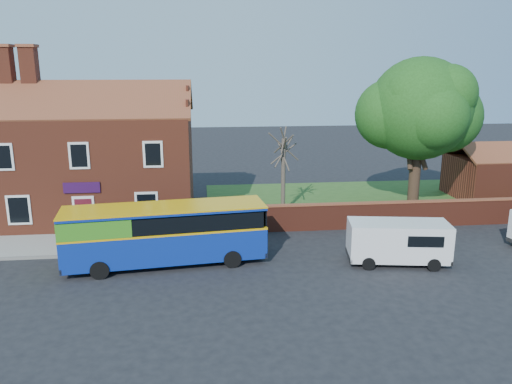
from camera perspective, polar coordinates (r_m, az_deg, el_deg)
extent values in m
plane|color=black|center=(22.46, -5.10, -10.48)|extent=(120.00, 120.00, 0.00)
cube|color=gray|center=(28.59, -19.59, -5.67)|extent=(18.00, 3.50, 0.12)
cube|color=slate|center=(26.99, -20.43, -6.88)|extent=(18.00, 0.15, 0.14)
cube|color=#426B28|center=(37.14, 14.93, -0.91)|extent=(26.00, 12.00, 0.04)
cube|color=brown|center=(33.21, -17.83, 2.87)|extent=(12.00, 8.00, 6.50)
cube|color=brown|center=(30.75, -19.16, 9.92)|extent=(12.30, 4.08, 2.16)
cube|color=brown|center=(34.66, -17.72, 10.42)|extent=(12.30, 4.08, 2.16)
cube|color=brown|center=(33.97, -26.78, 12.76)|extent=(0.90, 0.90, 2.20)
cube|color=brown|center=(33.52, -24.49, 12.99)|extent=(0.90, 0.90, 2.20)
cube|color=black|center=(29.10, -19.57, 3.93)|extent=(1.10, 0.06, 1.50)
cube|color=#4C0F19|center=(29.85, -19.03, -2.69)|extent=(0.95, 0.04, 2.10)
cube|color=silver|center=(29.86, -19.03, -2.59)|extent=(1.20, 0.06, 2.30)
cube|color=#2B0C37|center=(29.42, -19.30, 0.47)|extent=(2.00, 0.06, 0.60)
cube|color=maroon|center=(31.64, 18.84, -2.41)|extent=(22.00, 0.30, 1.50)
cube|color=brown|center=(31.44, 18.95, -1.01)|extent=(22.00, 0.38, 0.10)
cube|color=maroon|center=(40.91, 26.92, 1.51)|extent=(8.00, 5.00, 3.00)
cube|color=brown|center=(41.60, 26.31, 4.65)|extent=(8.20, 2.56, 1.24)
cube|color=navy|center=(24.55, -10.24, -5.74)|extent=(9.71, 3.43, 1.51)
cube|color=#DA9F0B|center=(24.30, -10.32, -4.07)|extent=(9.73, 3.46, 0.10)
cube|color=black|center=(24.17, -10.37, -3.04)|extent=(9.33, 3.41, 0.76)
cube|color=#3C8E1F|center=(24.28, -17.79, -3.42)|extent=(3.48, 2.76, 0.81)
cube|color=navy|center=(24.03, -10.42, -1.90)|extent=(9.71, 3.43, 0.14)
cube|color=#DA9F0B|center=(24.01, -10.43, -1.71)|extent=(9.75, 3.48, 0.06)
cylinder|color=black|center=(23.85, -17.44, -8.49)|extent=(0.88, 0.37, 0.85)
cylinder|color=black|center=(25.90, -17.07, -6.64)|extent=(0.88, 0.37, 0.85)
cylinder|color=black|center=(24.03, -2.73, -7.64)|extent=(0.88, 0.37, 0.85)
cylinder|color=black|center=(26.08, -3.58, -5.88)|extent=(0.88, 0.37, 0.85)
cube|color=white|center=(25.18, 15.93, -5.33)|extent=(4.98, 2.62, 1.80)
cube|color=black|center=(25.65, 20.63, -4.67)|extent=(0.33, 1.60, 0.71)
cube|color=black|center=(26.07, 20.84, -6.94)|extent=(0.40, 1.89, 0.23)
cylinder|color=black|center=(24.36, 12.74, -7.98)|extent=(0.65, 0.32, 0.63)
cylinder|color=black|center=(25.99, 12.09, -6.52)|extent=(0.65, 0.32, 0.63)
cylinder|color=black|center=(25.06, 19.65, -7.84)|extent=(0.65, 0.32, 0.63)
cylinder|color=black|center=(26.65, 18.58, -6.44)|extent=(0.65, 0.32, 0.63)
cylinder|color=black|center=(34.33, 17.62, 1.22)|extent=(0.72, 0.72, 4.14)
sphere|color=#276820|center=(33.66, 18.22, 9.02)|extent=(6.49, 6.49, 6.49)
sphere|color=#276820|center=(34.84, 20.77, 8.07)|extent=(4.69, 4.69, 4.69)
sphere|color=#276820|center=(33.53, 15.09, 8.60)|extent=(4.50, 4.50, 4.50)
cylinder|color=#4C4238|center=(32.34, 3.14, 1.81)|extent=(0.28, 0.28, 4.92)
cylinder|color=#4C4238|center=(32.02, 3.18, 4.88)|extent=(0.29, 2.40, 1.93)
cylinder|color=#4C4238|center=(32.04, 3.17, 4.57)|extent=(1.25, 1.77, 1.77)
cylinder|color=#4C4238|center=(31.99, 3.18, 5.19)|extent=(2.01, 0.92, 1.96)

